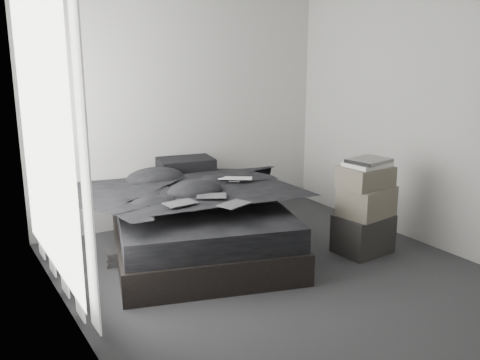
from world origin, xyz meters
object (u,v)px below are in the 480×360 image
laptop (235,173)px  side_stand (139,234)px  bed (198,238)px  box_lower (363,234)px

laptop → side_stand: 1.13m
bed → side_stand: 0.65m
laptop → box_lower: size_ratio=0.66×
bed → box_lower: (1.42, -0.86, 0.05)m
box_lower → laptop: bearing=141.9°
box_lower → bed: bearing=148.8°
bed → laptop: size_ratio=6.24×
bed → laptop: laptop is taller
laptop → box_lower: 1.43m
laptop → side_stand: laptop is taller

